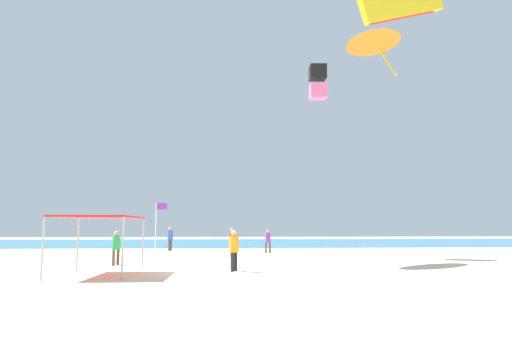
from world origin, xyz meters
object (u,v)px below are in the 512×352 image
(kite_parafoil_yellow, at_px, (401,2))
(person_central, at_px, (234,247))
(person_near_tent, at_px, (170,237))
(person_rightmost, at_px, (116,245))
(person_far_shore, at_px, (268,239))
(person_leftmost, at_px, (232,240))
(kite_delta_orange, at_px, (372,39))
(banner_flag, at_px, (157,225))
(canopy_tent, at_px, (99,219))
(kite_box_black, at_px, (318,82))

(kite_parafoil_yellow, bearing_deg, person_central, 11.60)
(person_near_tent, height_order, person_rightmost, person_near_tent)
(person_near_tent, distance_m, person_far_shore, 7.72)
(person_leftmost, distance_m, kite_delta_orange, 20.28)
(person_central, distance_m, banner_flag, 6.88)
(canopy_tent, xyz_separation_m, kite_delta_orange, (16.18, 14.38, 14.56))
(canopy_tent, relative_size, person_central, 1.97)
(person_leftmost, distance_m, banner_flag, 4.35)
(banner_flag, xyz_separation_m, kite_parafoil_yellow, (14.15, 0.30, 13.39))
(person_far_shore, bearing_deg, kite_delta_orange, 13.91)
(banner_flag, xyz_separation_m, kite_delta_orange, (15.10, 8.04, 14.76))
(person_central, relative_size, banner_flag, 0.54)
(canopy_tent, bearing_deg, banner_flag, 80.38)
(person_leftmost, height_order, banner_flag, banner_flag)
(person_central, height_order, kite_delta_orange, kite_delta_orange)
(kite_parafoil_yellow, bearing_deg, canopy_tent, 5.37)
(kite_delta_orange, xyz_separation_m, kite_box_black, (-5.61, -5.22, -5.57))
(kite_box_black, relative_size, kite_parafoil_yellow, 0.37)
(banner_flag, bearing_deg, person_leftmost, 18.45)
(kite_delta_orange, bearing_deg, canopy_tent, 7.69)
(person_central, xyz_separation_m, banner_flag, (-4.10, 5.46, 0.92))
(person_central, bearing_deg, kite_delta_orange, -12.70)
(person_near_tent, xyz_separation_m, kite_parafoil_yellow, (14.79, -8.85, 14.24))
(person_far_shore, distance_m, banner_flag, 9.06)
(kite_parafoil_yellow, bearing_deg, person_rightmost, -7.80)
(person_rightmost, bearing_deg, person_central, -88.78)
(canopy_tent, relative_size, person_near_tent, 1.85)
(kite_delta_orange, bearing_deg, banner_flag, -5.91)
(person_near_tent, distance_m, kite_delta_orange, 22.20)
(person_central, height_order, person_far_shore, person_central)
(canopy_tent, distance_m, person_near_tent, 15.54)
(person_rightmost, height_order, banner_flag, banner_flag)
(banner_flag, height_order, kite_parafoil_yellow, kite_parafoil_yellow)
(person_far_shore, relative_size, banner_flag, 0.51)
(person_far_shore, distance_m, kite_box_black, 11.13)
(kite_delta_orange, bearing_deg, kite_parafoil_yellow, 49.01)
(person_near_tent, relative_size, person_rightmost, 1.10)
(person_near_tent, height_order, kite_delta_orange, kite_delta_orange)
(person_central, bearing_deg, canopy_tent, 126.21)
(canopy_tent, xyz_separation_m, person_near_tent, (0.44, 15.49, -1.05))
(person_central, xyz_separation_m, kite_delta_orange, (11.01, 13.49, 15.68))
(person_leftmost, xyz_separation_m, kite_box_black, (5.45, 1.47, 10.06))
(canopy_tent, xyz_separation_m, person_rightmost, (-0.35, 3.78, -1.15))
(person_leftmost, height_order, person_central, person_leftmost)
(person_leftmost, xyz_separation_m, banner_flag, (-4.04, -1.35, 0.87))
(canopy_tent, xyz_separation_m, kite_box_black, (10.57, 9.16, 8.99))
(banner_flag, distance_m, kite_box_black, 13.51)
(person_near_tent, bearing_deg, kite_box_black, -106.31)
(person_near_tent, distance_m, person_rightmost, 11.74)
(person_leftmost, height_order, kite_delta_orange, kite_delta_orange)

